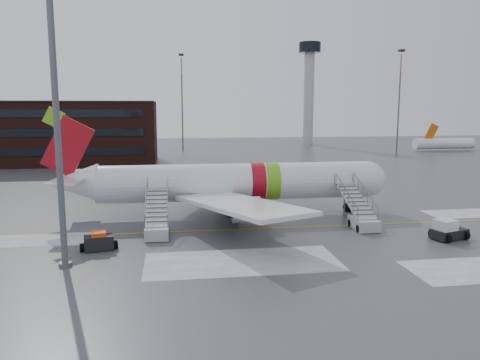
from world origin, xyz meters
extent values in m
plane|color=#494C4F|center=(0.00, 0.00, 0.00)|extent=(260.00, 260.00, 0.00)
cylinder|color=white|center=(-4.30, 4.75, 3.50)|extent=(28.00, 3.80, 3.80)
sphere|color=white|center=(9.70, 4.75, 3.50)|extent=(3.80, 3.80, 3.80)
cube|color=black|center=(10.75, 4.75, 4.00)|extent=(1.09, 1.60, 0.97)
cone|color=white|center=(-20.70, 4.75, 3.75)|extent=(5.20, 3.72, 3.72)
cube|color=#A40C18|center=(-20.80, 4.75, 7.30)|extent=(5.27, 0.30, 6.09)
cube|color=#71BB1D|center=(-21.90, 4.75, 10.10)|extent=(2.16, 0.26, 2.16)
cube|color=white|center=(-20.50, 7.35, 4.40)|extent=(3.07, 4.85, 0.18)
cube|color=white|center=(-20.50, 2.15, 4.40)|extent=(3.07, 4.85, 0.18)
cube|color=white|center=(-5.30, 13.25, 2.90)|extent=(10.72, 15.97, 1.13)
cube|color=white|center=(-5.30, -3.75, 2.90)|extent=(10.72, 15.97, 1.13)
cylinder|color=white|center=(-3.80, 9.95, 1.55)|extent=(3.40, 2.10, 2.10)
cylinder|color=white|center=(-3.80, -0.45, 1.55)|extent=(3.40, 2.10, 2.10)
cylinder|color=#595B60|center=(7.70, 4.75, 0.90)|extent=(0.20, 0.20, 1.80)
cylinder|color=black|center=(7.70, 4.75, 0.45)|extent=(0.90, 0.56, 0.90)
cylinder|color=black|center=(-4.80, 7.15, 0.45)|extent=(0.90, 0.56, 0.90)
cylinder|color=black|center=(-4.80, 2.35, 0.45)|extent=(0.90, 0.56, 0.90)
cube|color=#A7A9AE|center=(6.38, -2.55, 0.55)|extent=(2.00, 3.20, 1.00)
cube|color=#A7A9AE|center=(6.38, -0.45, 2.23)|extent=(1.90, 5.87, 2.52)
cube|color=#A7A9AE|center=(6.38, 2.85, 3.40)|extent=(1.90, 1.40, 0.15)
cylinder|color=#595B60|center=(6.38, 2.45, 1.70)|extent=(0.16, 0.16, 3.40)
cylinder|color=black|center=(5.48, -3.55, 0.35)|extent=(0.25, 0.70, 0.70)
cylinder|color=black|center=(7.28, -1.55, 0.35)|extent=(0.25, 0.70, 0.70)
cube|color=#B1B4B9|center=(-12.30, -2.55, 0.55)|extent=(2.00, 3.20, 1.00)
cube|color=#B1B4B9|center=(-12.30, -0.45, 2.23)|extent=(1.90, 5.87, 2.52)
cube|color=#B1B4B9|center=(-12.30, 2.85, 3.40)|extent=(1.90, 1.40, 0.15)
cylinder|color=#595B60|center=(-12.30, 2.45, 1.70)|extent=(0.16, 0.16, 3.40)
cylinder|color=black|center=(-13.20, -3.55, 0.35)|extent=(0.25, 0.70, 0.70)
cylinder|color=black|center=(-11.40, -1.55, 0.35)|extent=(0.25, 0.70, 0.70)
cube|color=black|center=(12.25, -6.64, 0.49)|extent=(3.36, 2.42, 0.76)
cube|color=silver|center=(11.73, -6.79, 1.24)|extent=(1.88, 1.88, 0.97)
cube|color=black|center=(11.73, -6.79, 1.62)|extent=(1.65, 1.72, 0.16)
cylinder|color=black|center=(11.44, -7.67, 0.38)|extent=(0.53, 0.82, 0.76)
cylinder|color=black|center=(13.50, -7.05, 0.38)|extent=(0.53, 0.82, 0.76)
cylinder|color=black|center=(11.00, -6.23, 0.38)|extent=(0.53, 0.82, 0.76)
cylinder|color=black|center=(13.06, -5.60, 0.38)|extent=(0.53, 0.82, 0.76)
cube|color=black|center=(-16.68, -5.57, 0.60)|extent=(2.41, 1.72, 1.10)
cube|color=#E4400D|center=(-16.68, -5.57, 1.26)|extent=(1.31, 1.40, 0.44)
cylinder|color=black|center=(-17.56, -5.57, 0.33)|extent=(1.20, 0.86, 0.66)
cylinder|color=black|center=(-15.80, -5.57, 0.33)|extent=(1.20, 0.86, 0.66)
cylinder|color=#595B60|center=(-18.46, -9.14, 9.09)|extent=(0.44, 0.44, 18.17)
cylinder|color=#595B60|center=(-18.46, -9.14, 0.15)|extent=(0.90, 0.90, 0.30)
cylinder|color=#B2B5BA|center=(30.00, 95.00, 14.00)|extent=(3.00, 3.00, 28.00)
cylinder|color=black|center=(30.00, 95.00, 28.50)|extent=(6.40, 6.40, 3.00)
cylinder|color=#595B60|center=(42.00, 62.00, 9.60)|extent=(0.36, 0.36, 19.20)
cylinder|color=#CC7272|center=(42.00, 62.00, 21.12)|extent=(0.32, 0.32, 4.32)
cube|color=black|center=(42.00, 62.00, 24.00)|extent=(1.20, 1.20, 0.50)
cylinder|color=#595B60|center=(-8.00, 78.00, 9.60)|extent=(0.36, 0.36, 19.20)
cylinder|color=#CC7272|center=(-8.00, 78.00, 21.12)|extent=(0.32, 0.32, 4.32)
cube|color=black|center=(-8.00, 78.00, 24.00)|extent=(1.20, 1.20, 0.50)
camera|label=1|loc=(-10.89, -42.10, 11.04)|focal=35.00mm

